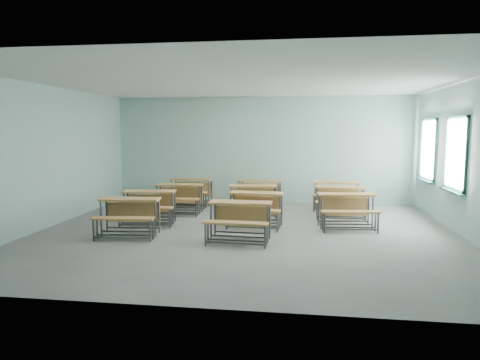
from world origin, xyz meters
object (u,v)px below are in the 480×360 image
(desk_unit_r2c0, at_px, (178,194))
(desk_unit_r3c2, at_px, (336,191))
(desk_unit_r1c1, at_px, (255,204))
(desk_unit_r2c2, at_px, (340,197))
(desk_unit_r3c1, at_px, (259,189))
(desk_unit_r0c0, at_px, (129,211))
(desk_unit_r3c0, at_px, (190,188))
(desk_unit_r1c2, at_px, (347,205))
(desk_unit_r2c1, at_px, (253,195))
(desk_unit_r0c1, at_px, (239,215))
(desk_unit_r1c0, at_px, (149,202))

(desk_unit_r2c0, bearing_deg, desk_unit_r3c2, 13.00)
(desk_unit_r1c1, height_order, desk_unit_r2c2, same)
(desk_unit_r3c1, height_order, desk_unit_r3c2, same)
(desk_unit_r0c0, relative_size, desk_unit_r3c0, 1.00)
(desk_unit_r2c2, relative_size, desk_unit_r3c1, 0.94)
(desk_unit_r3c0, height_order, desk_unit_r3c2, same)
(desk_unit_r1c2, relative_size, desk_unit_r2c1, 0.99)
(desk_unit_r2c1, xyz_separation_m, desk_unit_r2c2, (2.21, 0.01, 0.00))
(desk_unit_r3c1, distance_m, desk_unit_r3c2, 2.16)
(desk_unit_r0c0, height_order, desk_unit_r0c1, same)
(desk_unit_r1c0, bearing_deg, desk_unit_r0c1, -36.21)
(desk_unit_r2c0, bearing_deg, desk_unit_r0c0, -99.67)
(desk_unit_r1c0, xyz_separation_m, desk_unit_r2c0, (0.34, 1.34, 0.00))
(desk_unit_r1c1, bearing_deg, desk_unit_r3c1, 97.82)
(desk_unit_r1c2, xyz_separation_m, desk_unit_r2c0, (-4.22, 1.18, 0.00))
(desk_unit_r2c0, distance_m, desk_unit_r3c1, 2.35)
(desk_unit_r0c0, xyz_separation_m, desk_unit_r1c2, (4.57, 1.33, 0.00))
(desk_unit_r1c0, xyz_separation_m, desk_unit_r1c2, (4.55, 0.16, 0.00))
(desk_unit_r1c2, xyz_separation_m, desk_unit_r3c1, (-2.20, 2.38, 0.00))
(desk_unit_r0c1, relative_size, desk_unit_r2c2, 1.03)
(desk_unit_r1c2, xyz_separation_m, desk_unit_r3c0, (-4.22, 2.44, 0.00))
(desk_unit_r1c0, bearing_deg, desk_unit_r2c2, 9.27)
(desk_unit_r1c0, distance_m, desk_unit_r3c1, 3.47)
(desk_unit_r2c1, bearing_deg, desk_unit_r2c0, 172.94)
(desk_unit_r3c1, bearing_deg, desk_unit_r2c1, -84.47)
(desk_unit_r2c0, bearing_deg, desk_unit_r2c2, -1.49)
(desk_unit_r0c0, xyz_separation_m, desk_unit_r2c0, (0.35, 2.50, 0.00))
(desk_unit_r0c1, height_order, desk_unit_r1c2, same)
(desk_unit_r0c1, relative_size, desk_unit_r2c0, 1.01)
(desk_unit_r1c0, height_order, desk_unit_r3c2, same)
(desk_unit_r1c0, bearing_deg, desk_unit_r3c0, 75.32)
(desk_unit_r3c0, xyz_separation_m, desk_unit_r3c2, (4.18, -0.16, 0.00))
(desk_unit_r1c0, height_order, desk_unit_r2c2, same)
(desk_unit_r2c2, relative_size, desk_unit_r3c2, 0.95)
(desk_unit_r2c0, relative_size, desk_unit_r2c1, 0.95)
(desk_unit_r1c0, relative_size, desk_unit_r1c1, 1.03)
(desk_unit_r0c0, bearing_deg, desk_unit_r3c0, 79.54)
(desk_unit_r2c2, bearing_deg, desk_unit_r3c1, 151.83)
(desk_unit_r1c1, relative_size, desk_unit_r2c1, 0.97)
(desk_unit_r1c0, distance_m, desk_unit_r2c0, 1.38)
(desk_unit_r0c1, relative_size, desk_unit_r2c1, 0.96)
(desk_unit_r3c1, relative_size, desk_unit_r3c2, 1.01)
(desk_unit_r3c2, bearing_deg, desk_unit_r3c1, -176.99)
(desk_unit_r3c2, bearing_deg, desk_unit_r1c1, -124.36)
(desk_unit_r1c0, relative_size, desk_unit_r3c1, 1.00)
(desk_unit_r1c0, height_order, desk_unit_r3c1, same)
(desk_unit_r0c1, relative_size, desk_unit_r1c2, 0.96)
(desk_unit_r2c1, relative_size, desk_unit_r3c0, 1.02)
(desk_unit_r2c2, bearing_deg, desk_unit_r1c0, -162.83)
(desk_unit_r1c1, height_order, desk_unit_r3c1, same)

